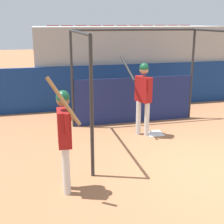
% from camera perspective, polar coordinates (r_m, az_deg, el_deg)
% --- Properties ---
extents(ground_plane, '(60.00, 60.00, 0.00)m').
position_cam_1_polar(ground_plane, '(6.84, 18.85, -9.99)').
color(ground_plane, '#9E6642').
extents(outfield_wall, '(24.00, 0.12, 1.49)m').
position_cam_1_polar(outfield_wall, '(11.10, 4.85, 4.91)').
color(outfield_wall, navy).
rests_on(outfield_wall, ground).
extents(bleacher_section, '(7.05, 2.40, 2.77)m').
position_cam_1_polar(bleacher_section, '(12.19, 3.02, 9.00)').
color(bleacher_section, '#9E9E99').
rests_on(bleacher_section, ground).
extents(batting_cage, '(3.70, 3.14, 2.73)m').
position_cam_1_polar(batting_cage, '(8.67, 5.17, 4.46)').
color(batting_cage, '#282828').
rests_on(batting_cage, ground).
extents(home_plate, '(0.44, 0.44, 0.02)m').
position_cam_1_polar(home_plate, '(8.52, 7.76, -3.89)').
color(home_plate, white).
rests_on(home_plate, ground).
extents(player_batter, '(0.68, 0.81, 2.08)m').
position_cam_1_polar(player_batter, '(8.07, 5.67, 3.74)').
color(player_batter, silver).
rests_on(player_batter, ground).
extents(player_waiting, '(0.52, 0.77, 2.13)m').
position_cam_1_polar(player_waiting, '(5.34, -8.68, -3.63)').
color(player_waiting, silver).
rests_on(player_waiting, ground).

